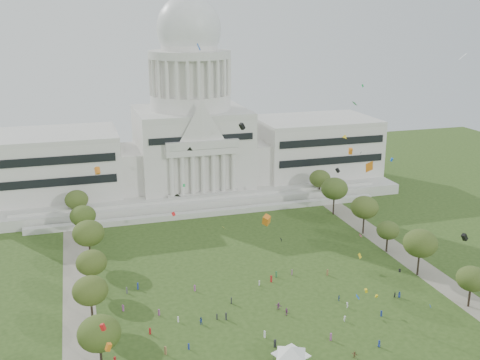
% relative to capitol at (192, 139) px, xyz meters
% --- Properties ---
extents(ground, '(400.00, 400.00, 0.00)m').
position_rel_capitol_xyz_m(ground, '(0.00, -113.59, -22.30)').
color(ground, '#2F4719').
rests_on(ground, ground).
extents(capitol, '(160.00, 64.50, 91.30)m').
position_rel_capitol_xyz_m(capitol, '(0.00, 0.00, 0.00)').
color(capitol, beige).
rests_on(capitol, ground).
extents(path_left, '(8.00, 160.00, 0.04)m').
position_rel_capitol_xyz_m(path_left, '(-48.00, -83.59, -22.28)').
color(path_left, gray).
rests_on(path_left, ground).
extents(path_right, '(8.00, 160.00, 0.04)m').
position_rel_capitol_xyz_m(path_right, '(48.00, -83.59, -22.28)').
color(path_right, gray).
rests_on(path_right, ground).
extents(row_tree_l_1, '(8.86, 8.86, 12.59)m').
position_rel_capitol_xyz_m(row_tree_l_1, '(-44.07, -116.55, -13.34)').
color(row_tree_l_1, black).
rests_on(row_tree_l_1, ground).
extents(row_tree_r_1, '(7.58, 7.58, 10.78)m').
position_rel_capitol_xyz_m(row_tree_r_1, '(46.22, -115.34, -14.64)').
color(row_tree_r_1, black).
rests_on(row_tree_r_1, ground).
extents(row_tree_l_2, '(8.42, 8.42, 11.97)m').
position_rel_capitol_xyz_m(row_tree_l_2, '(-45.04, -96.29, -13.79)').
color(row_tree_l_2, black).
rests_on(row_tree_l_2, ground).
extents(row_tree_r_2, '(9.55, 9.55, 13.58)m').
position_rel_capitol_xyz_m(row_tree_r_2, '(44.17, -96.15, -12.64)').
color(row_tree_r_2, black).
rests_on(row_tree_r_2, ground).
extents(row_tree_l_3, '(8.12, 8.12, 11.55)m').
position_rel_capitol_xyz_m(row_tree_l_3, '(-44.09, -79.67, -14.09)').
color(row_tree_l_3, black).
rests_on(row_tree_l_3, ground).
extents(row_tree_r_3, '(7.01, 7.01, 9.98)m').
position_rel_capitol_xyz_m(row_tree_r_3, '(44.40, -79.10, -15.21)').
color(row_tree_r_3, black).
rests_on(row_tree_r_3, ground).
extents(row_tree_l_4, '(9.29, 9.29, 13.21)m').
position_rel_capitol_xyz_m(row_tree_l_4, '(-44.08, -61.17, -12.90)').
color(row_tree_l_4, black).
rests_on(row_tree_l_4, ground).
extents(row_tree_r_4, '(9.19, 9.19, 13.06)m').
position_rel_capitol_xyz_m(row_tree_r_4, '(44.76, -63.55, -13.01)').
color(row_tree_r_4, black).
rests_on(row_tree_r_4, ground).
extents(row_tree_l_5, '(8.33, 8.33, 11.85)m').
position_rel_capitol_xyz_m(row_tree_l_5, '(-45.22, -42.58, -13.88)').
color(row_tree_l_5, black).
rests_on(row_tree_l_5, ground).
extents(row_tree_r_5, '(9.82, 9.82, 13.96)m').
position_rel_capitol_xyz_m(row_tree_r_5, '(43.49, -43.40, -12.37)').
color(row_tree_r_5, black).
rests_on(row_tree_r_5, ground).
extents(row_tree_l_6, '(8.19, 8.19, 11.64)m').
position_rel_capitol_xyz_m(row_tree_l_6, '(-46.87, -24.45, -14.02)').
color(row_tree_l_6, black).
rests_on(row_tree_l_6, ground).
extents(row_tree_r_6, '(8.42, 8.42, 11.97)m').
position_rel_capitol_xyz_m(row_tree_r_6, '(45.96, -25.46, -13.79)').
color(row_tree_r_6, black).
rests_on(row_tree_r_6, ground).
extents(event_tent, '(10.90, 10.90, 4.69)m').
position_rel_capitol_xyz_m(event_tent, '(-6.01, -125.78, -18.66)').
color(event_tent, '#4C4C4C').
rests_on(event_tent, ground).
extents(person_0, '(0.96, 0.94, 1.67)m').
position_rel_capitol_xyz_m(person_0, '(32.02, -106.29, -21.46)').
color(person_0, navy).
rests_on(person_0, ground).
extents(person_2, '(0.85, 0.65, 1.55)m').
position_rel_capitol_xyz_m(person_2, '(30.87, -106.09, -21.52)').
color(person_2, '#26262B').
rests_on(person_2, ground).
extents(person_3, '(0.50, 0.96, 1.48)m').
position_rel_capitol_xyz_m(person_3, '(16.54, -107.20, -21.56)').
color(person_3, silver).
rests_on(person_3, ground).
extents(person_4, '(0.90, 1.27, 1.96)m').
position_rel_capitol_xyz_m(person_4, '(0.64, -106.13, -21.32)').
color(person_4, '#994C8C').
rests_on(person_4, ground).
extents(person_5, '(1.70, 1.67, 1.84)m').
position_rel_capitol_xyz_m(person_5, '(-0.27, -103.03, -21.37)').
color(person_5, '#994C8C').
rests_on(person_5, ground).
extents(person_6, '(0.62, 0.89, 1.71)m').
position_rel_capitol_xyz_m(person_6, '(15.28, -124.97, -21.44)').
color(person_6, navy).
rests_on(person_6, ground).
extents(person_8, '(0.92, 0.62, 1.80)m').
position_rel_capitol_xyz_m(person_8, '(-20.43, -104.27, -21.39)').
color(person_8, navy).
rests_on(person_8, ground).
extents(person_9, '(1.11, 0.92, 1.53)m').
position_rel_capitol_xyz_m(person_9, '(12.94, -113.03, -21.53)').
color(person_9, silver).
rests_on(person_9, ground).
extents(person_10, '(0.70, 1.00, 1.55)m').
position_rel_capitol_xyz_m(person_10, '(16.17, -103.39, -21.52)').
color(person_10, navy).
rests_on(person_10, ground).
extents(person_11, '(1.34, 1.39, 1.50)m').
position_rel_capitol_xyz_m(person_11, '(8.12, -127.08, -21.55)').
color(person_11, olive).
rests_on(person_11, ground).
extents(distant_crowd, '(64.43, 37.89, 1.93)m').
position_rel_capitol_xyz_m(distant_crowd, '(-14.21, -100.30, -21.42)').
color(distant_crowd, '#B21E1E').
rests_on(distant_crowd, ground).
extents(kite_swarm, '(85.99, 91.08, 60.94)m').
position_rel_capitol_xyz_m(kite_swarm, '(2.44, -105.16, 9.34)').
color(kite_swarm, green).
rests_on(kite_swarm, ground).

